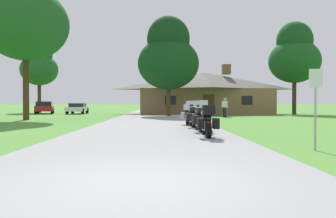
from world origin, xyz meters
name	(u,v)px	position (x,y,z in m)	size (l,w,h in m)	color
ground_plane	(154,120)	(0.00, 20.00, 0.00)	(500.00, 500.00, 0.00)	#4C8433
asphalt_driveway	(154,122)	(0.00, 18.00, 0.03)	(6.40, 80.00, 0.06)	gray
motorcycle_yellow_nearest_to_camera	(207,121)	(2.01, 7.16, 0.61)	(0.73, 2.08, 1.30)	black
motorcycle_green_second_in_row	(200,118)	(2.05, 9.51, 0.61)	(0.73, 2.08, 1.30)	black
motorcycle_silver_third_in_row	(193,116)	(2.00, 12.18, 0.61)	(0.72, 2.08, 1.30)	black
motorcycle_orange_farthest_in_row	(188,114)	(1.94, 14.44, 0.61)	(0.87, 2.08, 1.30)	black
stone_lodge	(204,93)	(5.37, 34.59, 2.39)	(14.72, 8.28, 5.55)	brown
bystander_olive_shirt_near_lodge	(225,106)	(6.19, 26.10, 0.95)	(0.44, 0.40, 1.69)	#75664C
bystander_white_shirt_beside_signpost	(225,107)	(6.00, 25.38, 0.93)	(0.45, 0.40, 1.67)	black
metal_signpost_roadside	(316,99)	(4.44, 3.99, 1.35)	(0.36, 0.06, 2.14)	#9EA0A5
tree_by_lodge_front	(168,56)	(1.20, 27.97, 5.58)	(5.69, 5.69, 9.31)	#422D19
tree_right_of_lodge	(295,55)	(15.03, 33.12, 6.41)	(5.52, 5.52, 10.04)	#422D19
tree_left_near	(25,14)	(-9.38, 21.01, 7.72)	(6.22, 6.22, 11.80)	#422D19
tree_left_far	(39,65)	(-14.96, 40.61, 6.03)	(4.71, 4.71, 9.13)	#422D19
parked_red_suv_far_left	(45,107)	(-12.66, 35.48, 0.78)	(2.88, 4.91, 1.40)	maroon
parked_white_sedan_far_left	(77,108)	(-8.91, 35.28, 0.64)	(1.95, 4.22, 1.20)	silver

